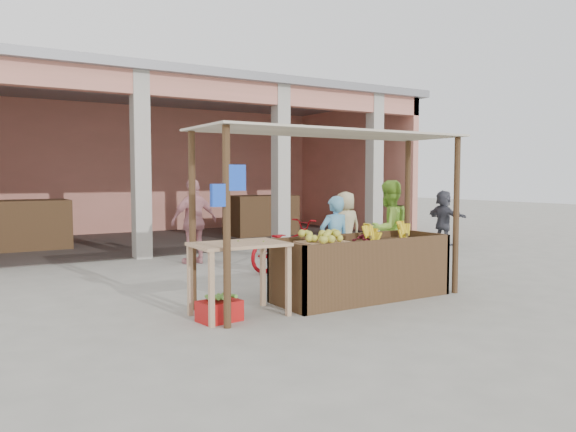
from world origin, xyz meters
TOP-DOWN VIEW (x-y plane):
  - ground at (0.00, 0.00)m, footprint 60.00×60.00m
  - market_building at (0.05, 8.93)m, footprint 14.40×6.40m
  - fruit_stall at (0.50, 0.00)m, footprint 2.60×0.95m
  - stall_awning at (-0.01, 0.06)m, footprint 4.09×1.35m
  - banana_heap at (0.99, 0.04)m, footprint 1.16×0.63m
  - melon_tray at (-0.13, 0.03)m, footprint 0.68×0.59m
  - berry_heap at (0.51, -0.02)m, footprint 0.40×0.33m
  - side_table at (-1.47, -0.00)m, footprint 1.17×0.80m
  - papaya_pile at (-1.47, -0.00)m, footprint 0.72×0.41m
  - red_crate at (-1.80, -0.12)m, footprint 0.54×0.42m
  - plantain_bundle at (-1.80, -0.12)m, footprint 0.38×0.26m
  - produce_sacks at (2.84, 5.24)m, footprint 0.84×0.52m
  - vendor_blue at (0.64, 0.86)m, footprint 0.60×0.45m
  - vendor_green at (1.88, 0.98)m, footprint 0.89×0.55m
  - motorcycle at (0.87, 2.70)m, footprint 1.07×1.98m
  - shopper_b at (-0.32, 4.33)m, footprint 1.15×0.71m
  - shopper_c at (2.45, 2.95)m, footprint 0.83×0.59m
  - shopper_d at (6.37, 3.91)m, footprint 0.71×1.43m

SIDE VIEW (x-z plane):
  - ground at x=0.00m, z-range 0.00..0.00m
  - red_crate at x=-1.80m, z-range 0.00..0.25m
  - plantain_bundle at x=-1.80m, z-range 0.25..0.33m
  - produce_sacks at x=2.84m, z-range 0.00..0.64m
  - fruit_stall at x=0.50m, z-range 0.00..0.80m
  - motorcycle at x=0.87m, z-range 0.00..0.98m
  - shopper_d at x=6.37m, z-range 0.00..1.49m
  - vendor_blue at x=0.64m, z-range 0.00..1.56m
  - side_table at x=-1.47m, z-range 0.32..1.25m
  - shopper_c at x=2.45m, z-range 0.00..1.61m
  - berry_heap at x=0.51m, z-range 0.80..0.93m
  - melon_tray at x=-0.13m, z-range 0.79..0.98m
  - vendor_green at x=1.88m, z-range 0.00..1.79m
  - banana_heap at x=0.99m, z-range 0.80..1.01m
  - shopper_b at x=-0.32m, z-range 0.00..1.84m
  - papaya_pile at x=-1.47m, z-range 0.93..1.14m
  - stall_awning at x=-0.01m, z-range 0.78..3.17m
  - market_building at x=0.05m, z-range 0.60..4.80m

